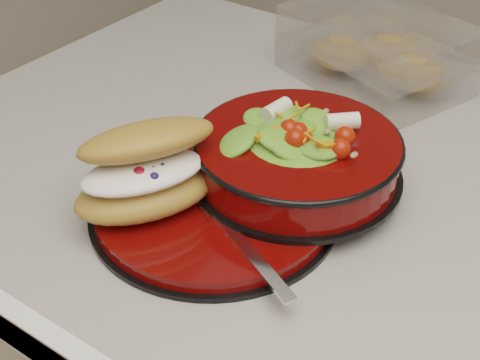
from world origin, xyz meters
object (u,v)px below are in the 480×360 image
Objects in this scene: pastry_box at (377,52)px; fork at (239,239)px; salad_bowl at (297,149)px; croissant at (147,172)px; dinner_plate at (214,206)px.

fork is at bearing -62.04° from pastry_box.
pastry_box is (-0.06, 0.42, 0.02)m from fork.
salad_bowl is 1.40× the size of fork.
croissant is 0.63× the size of pastry_box.
dinner_plate is at bearing -70.28° from pastry_box.
croissant reaches higher than fork.
dinner_plate is 1.60× the size of fork.
fork is at bearing -84.93° from salad_bowl.
pastry_box is at bearing 89.58° from dinner_plate.
pastry_box is (-0.05, 0.30, -0.01)m from salad_bowl.
salad_bowl is 0.13m from fork.
dinner_plate is at bearing 82.08° from fork.
pastry_box is at bearing 24.30° from croissant.
salad_bowl reaches higher than fork.
pastry_box is (0.05, 0.43, -0.02)m from croissant.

